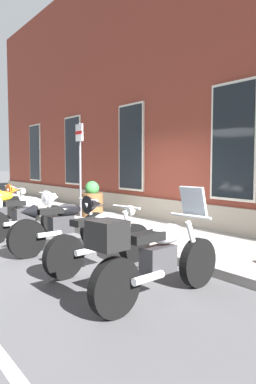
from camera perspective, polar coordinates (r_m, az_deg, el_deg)
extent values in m
plane|color=#424244|center=(8.50, -5.42, -6.84)|extent=(140.00, 140.00, 0.00)
cube|color=gray|center=(9.13, 1.21, -5.59)|extent=(32.13, 2.42, 0.14)
cube|color=brown|center=(12.07, 17.49, 15.47)|extent=(26.13, 5.65, 8.02)
cube|color=gray|center=(9.82, 6.73, -3.26)|extent=(26.13, 0.10, 0.70)
cube|color=silver|center=(17.82, -13.68, 5.71)|extent=(1.22, 0.06, 2.52)
cube|color=black|center=(17.81, -13.77, 5.71)|extent=(1.10, 0.03, 2.40)
cube|color=silver|center=(14.41, -8.23, 6.13)|extent=(1.22, 0.06, 2.52)
cube|color=black|center=(14.40, -8.33, 6.13)|extent=(1.10, 0.03, 2.40)
cube|color=silver|center=(11.21, 0.48, 6.68)|extent=(1.22, 0.06, 2.52)
cube|color=black|center=(11.19, 0.35, 6.68)|extent=(1.10, 0.03, 2.40)
cube|color=silver|center=(8.46, 15.46, 7.27)|extent=(1.22, 0.06, 2.52)
cube|color=black|center=(8.43, 15.33, 7.28)|extent=(1.10, 0.03, 2.40)
cylinder|color=black|center=(11.80, -16.43, -2.21)|extent=(0.17, 0.67, 0.67)
cylinder|color=silver|center=(11.74, -16.90, -1.00)|extent=(0.09, 0.32, 0.64)
cylinder|color=silver|center=(11.68, -17.31, 0.81)|extent=(0.62, 0.08, 0.04)
cone|color=orange|center=(11.74, -16.71, 0.35)|extent=(0.38, 0.37, 0.36)
cylinder|color=black|center=(10.28, -14.91, -3.12)|extent=(0.17, 0.68, 0.67)
cylinder|color=silver|center=(10.21, -15.45, -1.68)|extent=(0.09, 0.32, 0.66)
ellipsoid|color=gold|center=(9.99, -18.21, -0.62)|extent=(0.30, 0.54, 0.24)
cylinder|color=silver|center=(10.15, -15.91, 0.46)|extent=(0.62, 0.08, 0.04)
sphere|color=silver|center=(10.18, -15.49, 0.09)|extent=(0.18, 0.18, 0.18)
cylinder|color=black|center=(9.02, -10.93, -4.08)|extent=(0.24, 0.68, 0.67)
cylinder|color=silver|center=(8.93, -11.48, -2.55)|extent=(0.12, 0.32, 0.63)
cube|color=#28282B|center=(8.57, -15.31, -3.38)|extent=(0.30, 0.47, 0.32)
ellipsoid|color=silver|center=(8.62, -14.48, -1.51)|extent=(0.35, 0.56, 0.24)
cube|color=black|center=(8.43, -16.70, -1.61)|extent=(0.30, 0.51, 0.10)
cylinder|color=silver|center=(8.85, -11.95, -0.21)|extent=(0.62, 0.15, 0.04)
cylinder|color=silver|center=(8.34, -16.66, -4.52)|extent=(0.17, 0.46, 0.09)
cone|color=silver|center=(8.93, -11.24, -0.80)|extent=(0.42, 0.40, 0.36)
cylinder|color=black|center=(7.56, -4.75, -5.62)|extent=(0.16, 0.69, 0.68)
cylinder|color=black|center=(6.88, -14.90, -6.76)|extent=(0.16, 0.69, 0.68)
cylinder|color=silver|center=(7.47, -5.40, -3.86)|extent=(0.09, 0.31, 0.62)
cube|color=#28282B|center=(7.14, -9.95, -4.80)|extent=(0.25, 0.45, 0.32)
ellipsoid|color=black|center=(7.17, -8.92, -2.68)|extent=(0.29, 0.54, 0.24)
cube|color=black|center=(6.99, -11.63, -2.81)|extent=(0.25, 0.49, 0.10)
cylinder|color=silver|center=(7.38, -5.94, -1.12)|extent=(0.62, 0.08, 0.04)
cylinder|color=silver|center=(6.92, -11.64, -6.21)|extent=(0.12, 0.45, 0.09)
cone|color=black|center=(7.46, -5.10, -1.83)|extent=(0.38, 0.36, 0.36)
cone|color=black|center=(6.81, -14.82, -2.89)|extent=(0.26, 0.27, 0.24)
cylinder|color=black|center=(6.42, 0.92, -7.59)|extent=(0.21, 0.65, 0.64)
cylinder|color=black|center=(5.56, -9.54, -9.53)|extent=(0.21, 0.65, 0.64)
cylinder|color=silver|center=(6.31, 0.27, -5.51)|extent=(0.11, 0.31, 0.63)
cube|color=#28282B|center=(5.90, -4.31, -6.89)|extent=(0.28, 0.47, 0.32)
ellipsoid|color=slate|center=(5.95, -3.20, -4.18)|extent=(0.33, 0.55, 0.24)
cube|color=black|center=(5.71, -6.12, -4.46)|extent=(0.29, 0.51, 0.10)
cylinder|color=silver|center=(6.20, -0.26, -2.24)|extent=(0.62, 0.13, 0.04)
cylinder|color=silver|center=(5.65, -5.92, -8.75)|extent=(0.15, 0.46, 0.09)
sphere|color=silver|center=(6.26, 0.27, -2.82)|extent=(0.18, 0.18, 0.18)
cylinder|color=black|center=(5.24, 10.40, -10.32)|extent=(0.22, 0.67, 0.66)
cylinder|color=black|center=(4.18, -1.98, -14.08)|extent=(0.22, 0.67, 0.66)
cylinder|color=silver|center=(5.10, 9.78, -7.70)|extent=(0.12, 0.32, 0.65)
cube|color=#28282B|center=(4.60, 4.55, -10.03)|extent=(0.28, 0.47, 0.32)
ellipsoid|color=#B7BABF|center=(4.64, 5.81, -6.20)|extent=(0.34, 0.55, 0.24)
cube|color=black|center=(4.37, 2.55, -6.73)|extent=(0.29, 0.51, 0.10)
cylinder|color=silver|center=(4.97, 9.28, -3.55)|extent=(0.62, 0.13, 0.04)
cylinder|color=silver|center=(4.34, 3.05, -12.68)|extent=(0.16, 0.46, 0.09)
cube|color=#B2BCC6|center=(5.00, 9.72, -1.44)|extent=(0.38, 0.19, 0.40)
cube|color=black|center=(3.97, -3.09, -6.39)|extent=(0.40, 0.37, 0.30)
cylinder|color=#4C4C51|center=(10.07, -7.13, 2.98)|extent=(0.06, 0.06, 2.54)
cube|color=white|center=(10.09, -7.29, 8.78)|extent=(0.36, 0.03, 0.44)
cube|color=red|center=(10.09, -7.37, 8.79)|extent=(0.36, 0.01, 0.08)
cylinder|color=brown|center=(10.83, -5.36, -1.90)|extent=(0.61, 0.61, 0.66)
cylinder|color=black|center=(10.83, -5.36, -1.90)|extent=(0.64, 0.64, 0.04)
sphere|color=#28602D|center=(10.79, -5.38, 0.58)|extent=(0.40, 0.40, 0.40)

